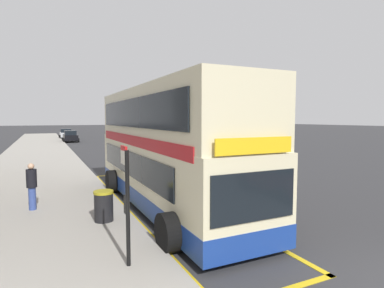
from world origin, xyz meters
name	(u,v)px	position (x,y,z in m)	size (l,w,h in m)	color
ground_plane	(109,148)	(0.00, 32.00, 0.00)	(260.00, 260.00, 0.00)	#333335
pavement_near	(39,150)	(-7.00, 32.00, 0.07)	(6.00, 76.00, 0.14)	#A39E93
double_decker_bus	(165,152)	(-2.46, 7.88, 2.06)	(3.24, 10.98, 4.40)	beige
bus_bay_markings	(159,203)	(-2.57, 8.28, 0.01)	(2.86, 13.95, 0.01)	gold
bus_stop_sign	(127,195)	(-5.00, 3.50, 1.67)	(0.09, 0.51, 2.57)	black
parked_car_black_across	(70,136)	(-3.11, 43.78, 0.80)	(2.09, 4.20, 1.62)	black
parked_car_silver_distant	(66,134)	(-3.16, 52.39, 0.80)	(2.09, 4.20, 1.62)	#B2B5BA
pedestrian_waiting_near_sign	(32,185)	(-6.98, 8.94, 1.02)	(0.34, 0.34, 1.63)	#33478C
litter_bin	(104,206)	(-4.95, 6.64, 0.62)	(0.60, 0.60, 0.94)	black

